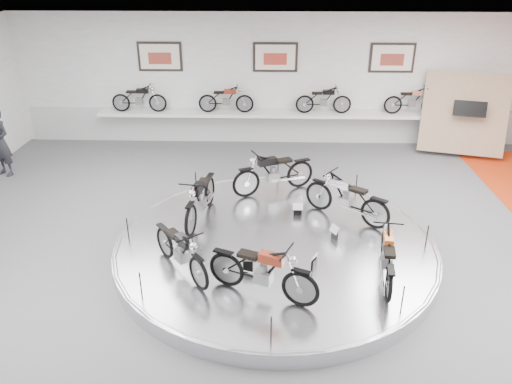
{
  "coord_description": "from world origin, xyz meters",
  "views": [
    {
      "loc": [
        -0.13,
        -8.34,
        5.52
      ],
      "look_at": [
        -0.4,
        0.6,
        1.23
      ],
      "focal_mm": 35.0,
      "sensor_mm": 36.0,
      "label": 1
    }
  ],
  "objects_px": {
    "display_platform": "(275,247)",
    "bike_b": "(274,172)",
    "visitor": "(0,142)",
    "bike_e": "(262,271)",
    "bike_c": "(200,198)",
    "shelf": "(274,114)",
    "bike_a": "(347,197)",
    "bike_f": "(387,256)",
    "bike_d": "(181,250)"
  },
  "relations": [
    {
      "from": "bike_a",
      "to": "visitor",
      "type": "xyz_separation_m",
      "value": [
        -8.93,
        2.84,
        0.14
      ]
    },
    {
      "from": "bike_f",
      "to": "visitor",
      "type": "bearing_deg",
      "value": 69.51
    },
    {
      "from": "bike_a",
      "to": "bike_b",
      "type": "relative_size",
      "value": 0.97
    },
    {
      "from": "bike_b",
      "to": "bike_e",
      "type": "height_order",
      "value": "bike_b"
    },
    {
      "from": "bike_b",
      "to": "bike_e",
      "type": "xyz_separation_m",
      "value": [
        -0.2,
        -4.06,
        -0.03
      ]
    },
    {
      "from": "bike_a",
      "to": "bike_d",
      "type": "relative_size",
      "value": 1.1
    },
    {
      "from": "display_platform",
      "to": "bike_c",
      "type": "distance_m",
      "value": 1.93
    },
    {
      "from": "display_platform",
      "to": "bike_b",
      "type": "distance_m",
      "value": 2.37
    },
    {
      "from": "bike_a",
      "to": "bike_f",
      "type": "bearing_deg",
      "value": 137.57
    },
    {
      "from": "visitor",
      "to": "display_platform",
      "type": "bearing_deg",
      "value": -1.87
    },
    {
      "from": "visitor",
      "to": "shelf",
      "type": "bearing_deg",
      "value": 44.66
    },
    {
      "from": "visitor",
      "to": "bike_f",
      "type": "bearing_deg",
      "value": -2.94
    },
    {
      "from": "shelf",
      "to": "bike_d",
      "type": "distance_m",
      "value": 7.73
    },
    {
      "from": "bike_a",
      "to": "bike_c",
      "type": "height_order",
      "value": "bike_c"
    },
    {
      "from": "bike_d",
      "to": "bike_f",
      "type": "height_order",
      "value": "bike_d"
    },
    {
      "from": "shelf",
      "to": "bike_b",
      "type": "distance_m",
      "value": 4.13
    },
    {
      "from": "bike_e",
      "to": "visitor",
      "type": "distance_m",
      "value": 9.1
    },
    {
      "from": "bike_c",
      "to": "bike_e",
      "type": "height_order",
      "value": "bike_c"
    },
    {
      "from": "bike_a",
      "to": "bike_d",
      "type": "distance_m",
      "value": 3.86
    },
    {
      "from": "display_platform",
      "to": "bike_a",
      "type": "height_order",
      "value": "bike_a"
    },
    {
      "from": "shelf",
      "to": "bike_a",
      "type": "distance_m",
      "value": 5.64
    },
    {
      "from": "shelf",
      "to": "visitor",
      "type": "xyz_separation_m",
      "value": [
        -7.4,
        -2.58,
        -0.05
      ]
    },
    {
      "from": "bike_b",
      "to": "visitor",
      "type": "distance_m",
      "value": 7.53
    },
    {
      "from": "bike_c",
      "to": "visitor",
      "type": "relative_size",
      "value": 0.93
    },
    {
      "from": "shelf",
      "to": "bike_d",
      "type": "height_order",
      "value": "bike_d"
    },
    {
      "from": "shelf",
      "to": "bike_e",
      "type": "bearing_deg",
      "value": -91.6
    },
    {
      "from": "shelf",
      "to": "bike_a",
      "type": "bearing_deg",
      "value": -74.27
    },
    {
      "from": "shelf",
      "to": "visitor",
      "type": "distance_m",
      "value": 7.84
    },
    {
      "from": "bike_b",
      "to": "bike_c",
      "type": "distance_m",
      "value": 2.12
    },
    {
      "from": "display_platform",
      "to": "bike_c",
      "type": "height_order",
      "value": "bike_c"
    },
    {
      "from": "display_platform",
      "to": "bike_b",
      "type": "xyz_separation_m",
      "value": [
        -0.03,
        2.27,
        0.67
      ]
    },
    {
      "from": "bike_f",
      "to": "visitor",
      "type": "distance_m",
      "value": 10.62
    },
    {
      "from": "display_platform",
      "to": "bike_f",
      "type": "distance_m",
      "value": 2.38
    },
    {
      "from": "shelf",
      "to": "bike_d",
      "type": "bearing_deg",
      "value": -102.69
    },
    {
      "from": "bike_c",
      "to": "bike_f",
      "type": "bearing_deg",
      "value": 68.9
    },
    {
      "from": "bike_b",
      "to": "bike_a",
      "type": "bearing_deg",
      "value": 115.54
    },
    {
      "from": "shelf",
      "to": "bike_a",
      "type": "relative_size",
      "value": 6.36
    },
    {
      "from": "display_platform",
      "to": "bike_c",
      "type": "relative_size",
      "value": 3.64
    },
    {
      "from": "bike_e",
      "to": "visitor",
      "type": "bearing_deg",
      "value": 164.95
    },
    {
      "from": "bike_a",
      "to": "bike_c",
      "type": "distance_m",
      "value": 3.13
    },
    {
      "from": "bike_a",
      "to": "bike_e",
      "type": "distance_m",
      "value": 3.27
    },
    {
      "from": "bike_c",
      "to": "visitor",
      "type": "height_order",
      "value": "visitor"
    },
    {
      "from": "bike_a",
      "to": "bike_f",
      "type": "height_order",
      "value": "bike_a"
    },
    {
      "from": "bike_b",
      "to": "bike_c",
      "type": "height_order",
      "value": "bike_b"
    },
    {
      "from": "shelf",
      "to": "bike_f",
      "type": "bearing_deg",
      "value": -75.7
    },
    {
      "from": "shelf",
      "to": "bike_f",
      "type": "height_order",
      "value": "bike_f"
    },
    {
      "from": "bike_d",
      "to": "bike_e",
      "type": "bearing_deg",
      "value": 27.98
    },
    {
      "from": "display_platform",
      "to": "visitor",
      "type": "height_order",
      "value": "visitor"
    },
    {
      "from": "bike_a",
      "to": "bike_b",
      "type": "distance_m",
      "value": 2.03
    },
    {
      "from": "bike_f",
      "to": "bike_b",
      "type": "bearing_deg",
      "value": 37.33
    }
  ]
}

